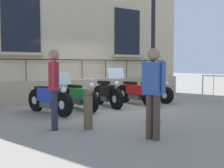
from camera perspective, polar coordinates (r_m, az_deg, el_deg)
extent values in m
plane|color=gray|center=(9.31, -0.39, -4.87)|extent=(60.00, 60.00, 0.00)
cube|color=tan|center=(11.03, -6.33, -1.25)|extent=(0.20, 10.58, 0.85)
cube|color=black|center=(12.36, 3.24, 10.78)|extent=(0.06, 1.36, 2.01)
cube|color=tan|center=(12.22, 3.45, 5.88)|extent=(0.24, 1.56, 0.10)
cube|color=black|center=(10.28, -18.46, 11.92)|extent=(0.06, 1.36, 2.01)
cube|color=tan|center=(10.11, -18.20, 6.04)|extent=(0.24, 1.56, 0.10)
cube|color=black|center=(10.95, -6.28, 5.03)|extent=(0.03, 8.89, 0.03)
cylinder|color=black|center=(10.11, -17.52, 2.73)|extent=(0.02, 0.02, 0.78)
cylinder|color=black|center=(10.48, -11.67, 2.88)|extent=(0.02, 0.02, 0.78)
cylinder|color=black|center=(10.95, -6.27, 2.99)|extent=(0.02, 0.02, 0.78)
cylinder|color=black|center=(11.50, -1.35, 3.07)|extent=(0.02, 0.02, 0.78)
cylinder|color=black|center=(12.13, 3.09, 3.13)|extent=(0.02, 0.02, 0.78)
cylinder|color=black|center=(12.83, 7.07, 3.16)|extent=(0.02, 0.02, 0.78)
cylinder|color=black|center=(13.59, 10.63, 3.17)|extent=(0.02, 0.02, 0.78)
cylinder|color=black|center=(7.69, -10.11, -4.27)|extent=(0.70, 0.28, 0.69)
cylinder|color=silver|center=(7.69, -10.11, -4.27)|extent=(0.27, 0.20, 0.24)
cylinder|color=black|center=(8.81, -15.58, -3.29)|extent=(0.70, 0.28, 0.69)
cylinder|color=silver|center=(8.81, -15.58, -3.29)|extent=(0.27, 0.20, 0.24)
cube|color=#1E389E|center=(8.17, -12.86, -2.16)|extent=(0.95, 0.50, 0.39)
cube|color=#4C4C51|center=(8.28, -13.23, -3.95)|extent=(0.58, 0.36, 0.24)
cube|color=black|center=(8.45, -14.29, -0.85)|extent=(0.55, 0.38, 0.10)
cylinder|color=silver|center=(7.69, -10.37, -2.07)|extent=(0.17, 0.10, 0.60)
cylinder|color=silver|center=(7.70, -10.62, 0.12)|extent=(0.19, 0.64, 0.04)
sphere|color=white|center=(7.62, -10.06, -1.27)|extent=(0.16, 0.16, 0.16)
cylinder|color=silver|center=(8.54, -12.98, -4.52)|extent=(0.81, 0.27, 0.08)
cube|color=silver|center=(7.65, -10.37, 1.22)|extent=(0.25, 0.55, 0.36)
cylinder|color=black|center=(8.28, -4.35, -3.77)|extent=(0.65, 0.16, 0.64)
cylinder|color=silver|center=(8.28, -4.35, -3.77)|extent=(0.23, 0.16, 0.22)
cylinder|color=black|center=(9.48, -8.90, -2.80)|extent=(0.65, 0.16, 0.64)
cylinder|color=silver|center=(9.48, -8.90, -2.80)|extent=(0.23, 0.16, 0.22)
cube|color=#1E842D|center=(8.81, -6.63, -1.95)|extent=(0.93, 0.35, 0.34)
cube|color=#4C4C51|center=(8.92, -6.94, -3.43)|extent=(0.56, 0.27, 0.22)
cube|color=black|center=(9.11, -7.81, -0.52)|extent=(0.53, 0.30, 0.10)
cylinder|color=silver|center=(8.28, -4.55, -1.40)|extent=(0.16, 0.07, 0.69)
cylinder|color=silver|center=(8.30, -4.74, 0.97)|extent=(0.07, 0.67, 0.04)
sphere|color=white|center=(8.21, -4.29, -0.32)|extent=(0.16, 0.16, 0.16)
cylinder|color=silver|center=(9.17, -6.59, -3.92)|extent=(0.82, 0.12, 0.08)
cylinder|color=black|center=(8.90, 0.91, -3.12)|extent=(0.68, 0.20, 0.67)
cylinder|color=silver|center=(8.90, 0.91, -3.12)|extent=(0.25, 0.19, 0.23)
cylinder|color=black|center=(10.00, -2.73, -2.32)|extent=(0.68, 0.20, 0.67)
cylinder|color=silver|center=(10.00, -2.73, -2.32)|extent=(0.25, 0.19, 0.23)
cube|color=black|center=(9.38, -0.87, -1.34)|extent=(0.77, 0.39, 0.38)
cube|color=#4C4C51|center=(9.49, -1.16, -2.87)|extent=(0.46, 0.30, 0.23)
cube|color=black|center=(9.63, -1.75, 0.35)|extent=(0.44, 0.33, 0.10)
cylinder|color=silver|center=(8.91, 0.75, -0.92)|extent=(0.16, 0.07, 0.69)
cylinder|color=silver|center=(8.92, 0.60, 1.28)|extent=(0.09, 0.73, 0.04)
sphere|color=white|center=(8.83, 0.98, 0.08)|extent=(0.16, 0.16, 0.16)
cylinder|color=silver|center=(9.71, -0.59, -3.40)|extent=(0.67, 0.13, 0.08)
cube|color=silver|center=(8.87, 0.79, 2.23)|extent=(0.17, 0.60, 0.36)
cylinder|color=black|center=(9.49, 7.95, -2.67)|extent=(0.69, 0.22, 0.68)
cylinder|color=silver|center=(9.49, 7.95, -2.67)|extent=(0.26, 0.19, 0.24)
cylinder|color=black|center=(10.39, 2.42, -2.04)|extent=(0.69, 0.22, 0.68)
cylinder|color=silver|center=(10.39, 2.42, -2.04)|extent=(0.26, 0.19, 0.24)
cube|color=red|center=(9.87, 5.28, -1.16)|extent=(0.90, 0.40, 0.34)
cube|color=#4C4C51|center=(9.96, 4.85, -2.51)|extent=(0.55, 0.29, 0.24)
cube|color=black|center=(10.10, 3.82, 0.21)|extent=(0.51, 0.32, 0.10)
cylinder|color=silver|center=(9.49, 7.74, -0.71)|extent=(0.17, 0.08, 0.65)
cylinder|color=silver|center=(9.50, 7.53, 1.24)|extent=(0.12, 0.62, 0.04)
sphere|color=white|center=(9.43, 8.07, 0.12)|extent=(0.16, 0.16, 0.16)
cylinder|color=silver|center=(10.20, 4.77, -3.03)|extent=(0.78, 0.18, 0.08)
cylinder|color=black|center=(10.30, 11.19, -2.34)|extent=(0.63, 0.21, 0.62)
cylinder|color=silver|center=(10.30, 11.19, -2.34)|extent=(0.23, 0.20, 0.22)
cylinder|color=black|center=(11.16, 6.12, -1.79)|extent=(0.63, 0.21, 0.62)
cylinder|color=silver|center=(11.16, 6.12, -1.79)|extent=(0.23, 0.20, 0.22)
cube|color=gold|center=(10.66, 8.76, -0.94)|extent=(0.89, 0.34, 0.34)
cube|color=#4C4C51|center=(10.75, 8.35, -2.20)|extent=(0.54, 0.26, 0.22)
cube|color=black|center=(10.89, 7.40, 0.17)|extent=(0.50, 0.28, 0.10)
cylinder|color=silver|center=(10.30, 11.00, -0.61)|extent=(0.16, 0.07, 0.62)
cylinder|color=silver|center=(10.31, 10.81, 1.11)|extent=(0.09, 0.57, 0.04)
sphere|color=white|center=(10.25, 11.31, 0.07)|extent=(0.16, 0.16, 0.16)
cylinder|color=silver|center=(10.98, 8.22, -2.63)|extent=(0.78, 0.15, 0.08)
cylinder|color=black|center=(6.99, 8.40, -6.96)|extent=(0.28, 0.28, 0.24)
cylinder|color=black|center=(6.90, 8.59, 10.62)|extent=(0.10, 0.10, 4.49)
cylinder|color=#B7B7BF|center=(11.28, 18.40, -0.81)|extent=(0.05, 0.05, 1.05)
cylinder|color=#B7B7BF|center=(11.13, 20.43, -0.54)|extent=(0.02, 0.02, 0.87)
cylinder|color=brown|center=(6.18, -5.00, -5.94)|extent=(0.21, 0.21, 0.76)
sphere|color=brown|center=(6.12, -5.02, -2.04)|extent=(0.18, 0.18, 0.18)
cylinder|color=#47382D|center=(5.42, 7.85, -6.75)|extent=(0.14, 0.14, 0.88)
cylinder|color=#47382D|center=(5.33, 9.27, -6.95)|extent=(0.14, 0.14, 0.88)
cube|color=#2D4C8C|center=(5.28, 8.64, 1.18)|extent=(0.40, 0.30, 0.62)
sphere|color=#8C664C|center=(5.28, 8.70, 6.18)|extent=(0.24, 0.24, 0.24)
cylinder|color=#2D4C8C|center=(5.41, 6.71, 1.60)|extent=(0.09, 0.09, 0.59)
cylinder|color=#2D4C8C|center=(5.16, 10.67, 1.43)|extent=(0.09, 0.09, 0.59)
cylinder|color=#23283D|center=(6.32, -11.90, -5.21)|extent=(0.14, 0.14, 0.89)
cylinder|color=#23283D|center=(6.17, -11.96, -5.45)|extent=(0.14, 0.14, 0.89)
cube|color=maroon|center=(6.17, -12.03, 1.62)|extent=(0.42, 0.35, 0.63)
sphere|color=#8C664C|center=(6.16, -12.10, 5.93)|extent=(0.24, 0.24, 0.24)
cylinder|color=maroon|center=(6.38, -11.94, 1.99)|extent=(0.09, 0.09, 0.60)
cylinder|color=maroon|center=(5.95, -12.14, 1.83)|extent=(0.09, 0.09, 0.60)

